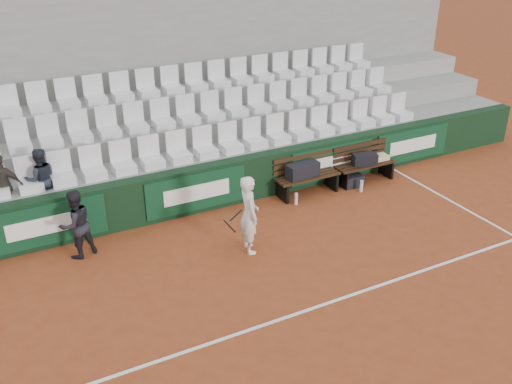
{
  "coord_description": "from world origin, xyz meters",
  "views": [
    {
      "loc": [
        -3.99,
        -6.16,
        5.77
      ],
      "look_at": [
        0.45,
        2.4,
        1.0
      ],
      "focal_mm": 40.0,
      "sensor_mm": 36.0,
      "label": 1
    }
  ],
  "objects_px": {
    "tennis_player": "(249,214)",
    "ball_kid": "(76,224)",
    "spectator_c": "(37,157)",
    "water_bottle_near": "(296,199)",
    "water_bottle_far": "(361,186)",
    "bench_left": "(307,185)",
    "sports_bag_right": "(365,159)",
    "bench_right": "(364,172)",
    "sports_bag_left": "(303,170)",
    "sports_bag_ground": "(353,181)"
  },
  "relations": [
    {
      "from": "bench_right",
      "to": "sports_bag_ground",
      "type": "distance_m",
      "value": 0.45
    },
    {
      "from": "bench_left",
      "to": "tennis_player",
      "type": "relative_size",
      "value": 0.98
    },
    {
      "from": "bench_left",
      "to": "sports_bag_ground",
      "type": "height_order",
      "value": "bench_left"
    },
    {
      "from": "bench_right",
      "to": "water_bottle_near",
      "type": "height_order",
      "value": "bench_right"
    },
    {
      "from": "bench_left",
      "to": "ball_kid",
      "type": "xyz_separation_m",
      "value": [
        -5.12,
        -0.24,
        0.44
      ]
    },
    {
      "from": "sports_bag_right",
      "to": "spectator_c",
      "type": "bearing_deg",
      "value": 171.96
    },
    {
      "from": "ball_kid",
      "to": "spectator_c",
      "type": "bearing_deg",
      "value": -92.05
    },
    {
      "from": "sports_bag_right",
      "to": "tennis_player",
      "type": "height_order",
      "value": "tennis_player"
    },
    {
      "from": "water_bottle_far",
      "to": "spectator_c",
      "type": "distance_m",
      "value": 6.92
    },
    {
      "from": "bench_right",
      "to": "tennis_player",
      "type": "relative_size",
      "value": 0.98
    },
    {
      "from": "water_bottle_far",
      "to": "tennis_player",
      "type": "xyz_separation_m",
      "value": [
        -3.4,
        -1.05,
        0.62
      ]
    },
    {
      "from": "bench_left",
      "to": "sports_bag_left",
      "type": "height_order",
      "value": "sports_bag_left"
    },
    {
      "from": "bench_left",
      "to": "ball_kid",
      "type": "height_order",
      "value": "ball_kid"
    },
    {
      "from": "sports_bag_left",
      "to": "water_bottle_far",
      "type": "bearing_deg",
      "value": -20.94
    },
    {
      "from": "water_bottle_far",
      "to": "bench_right",
      "type": "bearing_deg",
      "value": 47.21
    },
    {
      "from": "bench_left",
      "to": "sports_bag_right",
      "type": "relative_size",
      "value": 2.66
    },
    {
      "from": "sports_bag_ground",
      "to": "tennis_player",
      "type": "xyz_separation_m",
      "value": [
        -3.39,
        -1.35,
        0.62
      ]
    },
    {
      "from": "sports_bag_right",
      "to": "tennis_player",
      "type": "xyz_separation_m",
      "value": [
        -3.76,
        -1.45,
        0.18
      ]
    },
    {
      "from": "sports_bag_left",
      "to": "bench_left",
      "type": "bearing_deg",
      "value": -6.43
    },
    {
      "from": "bench_left",
      "to": "ball_kid",
      "type": "relative_size",
      "value": 1.13
    },
    {
      "from": "bench_left",
      "to": "tennis_player",
      "type": "xyz_separation_m",
      "value": [
        -2.24,
        -1.53,
        0.54
      ]
    },
    {
      "from": "sports_bag_left",
      "to": "spectator_c",
      "type": "relative_size",
      "value": 0.6
    },
    {
      "from": "sports_bag_left",
      "to": "water_bottle_far",
      "type": "height_order",
      "value": "sports_bag_left"
    },
    {
      "from": "water_bottle_near",
      "to": "sports_bag_right",
      "type": "bearing_deg",
      "value": 7.37
    },
    {
      "from": "bench_right",
      "to": "spectator_c",
      "type": "xyz_separation_m",
      "value": [
        -7.02,
        0.95,
        1.39
      ]
    },
    {
      "from": "sports_bag_ground",
      "to": "sports_bag_right",
      "type": "bearing_deg",
      "value": 14.97
    },
    {
      "from": "bench_left",
      "to": "tennis_player",
      "type": "height_order",
      "value": "tennis_player"
    },
    {
      "from": "bench_right",
      "to": "tennis_player",
      "type": "distance_m",
      "value": 4.12
    },
    {
      "from": "water_bottle_far",
      "to": "ball_kid",
      "type": "distance_m",
      "value": 6.3
    },
    {
      "from": "water_bottle_near",
      "to": "spectator_c",
      "type": "relative_size",
      "value": 0.22
    },
    {
      "from": "sports_bag_ground",
      "to": "tennis_player",
      "type": "height_order",
      "value": "tennis_player"
    },
    {
      "from": "bench_right",
      "to": "spectator_c",
      "type": "height_order",
      "value": "spectator_c"
    },
    {
      "from": "sports_bag_ground",
      "to": "water_bottle_far",
      "type": "relative_size",
      "value": 1.65
    },
    {
      "from": "water_bottle_near",
      "to": "spectator_c",
      "type": "distance_m",
      "value": 5.34
    },
    {
      "from": "ball_kid",
      "to": "bench_left",
      "type": "bearing_deg",
      "value": 164.15
    },
    {
      "from": "ball_kid",
      "to": "spectator_c",
      "type": "relative_size",
      "value": 1.08
    },
    {
      "from": "sports_bag_left",
      "to": "water_bottle_near",
      "type": "xyz_separation_m",
      "value": [
        -0.36,
        -0.35,
        -0.48
      ]
    },
    {
      "from": "tennis_player",
      "to": "ball_kid",
      "type": "height_order",
      "value": "tennis_player"
    },
    {
      "from": "sports_bag_right",
      "to": "spectator_c",
      "type": "distance_m",
      "value": 7.12
    },
    {
      "from": "sports_bag_ground",
      "to": "ball_kid",
      "type": "relative_size",
      "value": 0.34
    },
    {
      "from": "water_bottle_near",
      "to": "water_bottle_far",
      "type": "height_order",
      "value": "water_bottle_far"
    },
    {
      "from": "ball_kid",
      "to": "spectator_c",
      "type": "distance_m",
      "value": 1.54
    },
    {
      "from": "sports_bag_right",
      "to": "ball_kid",
      "type": "xyz_separation_m",
      "value": [
        -6.63,
        -0.17,
        0.08
      ]
    },
    {
      "from": "water_bottle_near",
      "to": "spectator_c",
      "type": "xyz_separation_m",
      "value": [
        -4.97,
        1.24,
        1.48
      ]
    },
    {
      "from": "sports_bag_ground",
      "to": "water_bottle_near",
      "type": "xyz_separation_m",
      "value": [
        -1.63,
        -0.16,
        -0.01
      ]
    },
    {
      "from": "spectator_c",
      "to": "water_bottle_near",
      "type": "bearing_deg",
      "value": 168.76
    },
    {
      "from": "sports_bag_right",
      "to": "water_bottle_far",
      "type": "height_order",
      "value": "sports_bag_right"
    },
    {
      "from": "water_bottle_near",
      "to": "spectator_c",
      "type": "height_order",
      "value": "spectator_c"
    },
    {
      "from": "water_bottle_far",
      "to": "tennis_player",
      "type": "bearing_deg",
      "value": -162.86
    },
    {
      "from": "water_bottle_near",
      "to": "water_bottle_far",
      "type": "distance_m",
      "value": 1.65
    }
  ]
}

